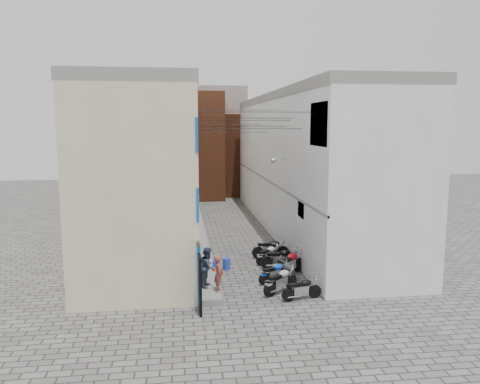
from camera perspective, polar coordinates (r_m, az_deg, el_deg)
name	(u,v)px	position (r m, az deg, el deg)	size (l,w,h in m)	color
ground	(264,304)	(18.93, 2.93, -13.44)	(90.00, 90.00, 0.00)	#575452
plinth	(198,230)	(31.08, -5.16, -4.59)	(0.90, 26.00, 0.25)	gray
building_left	(151,164)	(30.40, -10.80, 3.36)	(5.10, 27.00, 9.00)	beige
building_right	(303,162)	(31.49, 7.68, 3.61)	(5.94, 26.00, 9.00)	silver
building_far_brick_left	(191,146)	(45.36, -5.97, 5.63)	(6.00, 6.00, 10.00)	brown
building_far_brick_right	(240,154)	(47.80, 0.00, 4.60)	(5.00, 6.00, 8.00)	brown
building_far_concrete	(208,139)	(51.42, -3.92, 6.51)	(8.00, 5.00, 11.00)	gray
far_shopfront	(215,188)	(43.01, -3.13, 0.44)	(2.00, 0.30, 2.40)	black
overhead_wires	(239,122)	(25.15, -0.13, 8.52)	(5.80, 13.02, 1.32)	black
motorcycle_a	(302,288)	(19.30, 7.53, -11.49)	(0.55, 1.73, 1.00)	black
motorcycle_b	(281,279)	(19.94, 4.99, -10.57)	(0.62, 1.97, 1.14)	#A4A4A8
motorcycle_c	(275,272)	(21.17, 4.27, -9.65)	(0.54, 1.72, 0.99)	blue
motorcycle_d	(289,262)	(22.14, 6.05, -8.51)	(0.69, 2.17, 1.26)	red
motorcycle_e	(281,257)	(23.05, 5.02, -7.95)	(0.64, 2.01, 1.16)	black
motorcycle_f	(269,253)	(24.00, 3.51, -7.48)	(0.55, 1.73, 1.00)	#B7B7BC
motorcycle_g	(270,247)	(24.86, 3.74, -6.76)	(0.62, 1.97, 1.14)	black
person_a	(218,273)	(19.31, -2.64, -9.89)	(0.53, 0.35, 1.47)	#A0493A
person_b	(208,267)	(19.85, -3.93, -9.08)	(0.81, 0.63, 1.67)	#323A4B
water_jug_near	(216,266)	(22.70, -2.97, -9.03)	(0.33, 0.33, 0.52)	blue
water_jug_far	(227,264)	(22.98, -1.66, -8.76)	(0.36, 0.36, 0.56)	blue
red_crate	(217,272)	(22.21, -2.85, -9.75)	(0.45, 0.34, 0.28)	red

